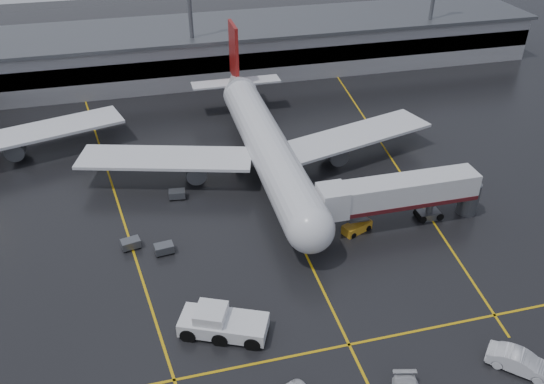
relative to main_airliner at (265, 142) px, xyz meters
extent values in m
plane|color=black|center=(0.00, -9.70, -4.21)|extent=(220.00, 220.00, 0.00)
cube|color=gold|center=(0.00, -9.70, -4.20)|extent=(0.25, 90.00, 0.02)
cube|color=gold|center=(0.00, -31.70, -4.20)|extent=(60.00, 0.25, 0.02)
cube|color=gold|center=(-20.00, 0.30, -4.20)|extent=(9.99, 69.35, 0.02)
cube|color=gold|center=(18.00, 0.30, -4.20)|extent=(7.57, 69.64, 0.02)
cube|color=gray|center=(0.00, 38.30, -0.21)|extent=(120.00, 18.00, 8.00)
cube|color=black|center=(0.00, 29.50, 0.29)|extent=(120.00, 0.40, 3.00)
cube|color=#595B60|center=(0.00, 38.30, 4.09)|extent=(122.00, 19.00, 0.60)
cylinder|color=#595B60|center=(-5.00, 32.30, 8.29)|extent=(0.70, 0.70, 25.00)
cylinder|color=silver|center=(0.00, -1.70, -0.01)|extent=(5.20, 36.00, 5.20)
sphere|color=silver|center=(0.00, -19.70, -0.01)|extent=(5.20, 5.20, 5.20)
cone|color=silver|center=(0.00, 19.30, 0.59)|extent=(4.94, 8.00, 4.94)
cube|color=maroon|center=(0.00, 20.30, 5.49)|extent=(0.50, 5.50, 8.50)
cube|color=silver|center=(0.00, 19.30, 0.79)|extent=(14.00, 3.00, 0.25)
cube|color=silver|center=(-13.00, 0.30, -0.81)|extent=(22.80, 11.83, 0.40)
cube|color=silver|center=(13.00, 0.30, -0.81)|extent=(22.80, 11.83, 0.40)
cylinder|color=#595B60|center=(-9.50, -0.70, -2.21)|extent=(2.60, 4.50, 2.60)
cylinder|color=#595B60|center=(9.50, -0.70, -2.21)|extent=(2.60, 4.50, 2.60)
cylinder|color=#595B60|center=(0.00, -16.70, -3.21)|extent=(0.56, 0.56, 2.00)
cylinder|color=#595B60|center=(-3.20, 1.30, -3.21)|extent=(0.56, 0.56, 2.00)
cylinder|color=#595B60|center=(3.20, 1.30, -3.21)|extent=(0.56, 0.56, 2.00)
cylinder|color=black|center=(0.00, -16.70, -3.76)|extent=(0.40, 1.10, 1.10)
cylinder|color=black|center=(-3.20, 1.30, -3.66)|extent=(1.00, 1.40, 1.40)
cylinder|color=black|center=(3.20, 1.30, -3.66)|extent=(1.00, 1.40, 1.40)
cube|color=silver|center=(-29.00, 12.30, -0.81)|extent=(22.80, 11.83, 0.40)
cylinder|color=#595B60|center=(-32.50, 11.30, -2.21)|extent=(2.60, 4.50, 2.60)
cube|color=silver|center=(12.00, -15.70, 0.19)|extent=(18.00, 3.20, 3.00)
cube|color=#4B1216|center=(12.00, -15.70, -1.11)|extent=(18.00, 3.30, 0.50)
cube|color=silver|center=(3.80, -15.70, 0.19)|extent=(3.00, 3.40, 3.30)
cylinder|color=#595B60|center=(16.00, -15.70, -2.71)|extent=(0.80, 0.80, 3.00)
cube|color=#595B60|center=(16.00, -15.70, -3.76)|extent=(2.60, 1.60, 0.90)
cylinder|color=#595B60|center=(21.00, -15.70, -2.21)|extent=(2.40, 2.40, 4.00)
cylinder|color=black|center=(14.90, -15.70, -3.76)|extent=(0.90, 1.80, 0.90)
cylinder|color=black|center=(17.10, -15.70, -3.76)|extent=(0.90, 1.80, 0.90)
cube|color=silver|center=(-10.53, -27.52, -3.19)|extent=(8.49, 6.09, 1.35)
cube|color=silver|center=(-11.56, -27.06, -2.07)|extent=(3.57, 3.57, 1.13)
cube|color=black|center=(-11.56, -27.06, -2.07)|extent=(3.21, 3.21, 1.01)
cylinder|color=black|center=(-13.21, -26.33, -3.59)|extent=(2.71, 3.68, 1.46)
cylinder|color=black|center=(-10.53, -27.52, -3.59)|extent=(2.71, 3.68, 1.46)
cylinder|color=black|center=(-7.85, -28.71, -3.59)|extent=(2.71, 3.68, 1.46)
cube|color=orange|center=(6.87, -16.04, -3.67)|extent=(3.82, 2.71, 1.08)
cube|color=#595B60|center=(6.87, -16.04, -2.64)|extent=(3.48, 2.12, 1.23)
cylinder|color=black|center=(5.78, -16.49, -3.91)|extent=(1.27, 1.80, 0.69)
cylinder|color=black|center=(7.95, -15.59, -3.91)|extent=(1.27, 1.80, 0.69)
imported|color=silver|center=(12.96, -37.79, -3.31)|extent=(5.29, 5.17, 1.81)
cube|color=#595B60|center=(-14.77, -14.63, -3.56)|extent=(2.15, 1.54, 0.90)
cylinder|color=black|center=(-15.50, -15.23, -4.03)|extent=(0.40, 0.20, 0.40)
cylinder|color=black|center=(-13.91, -15.03, -4.03)|extent=(0.40, 0.20, 0.40)
cylinder|color=black|center=(-15.62, -14.23, -4.03)|extent=(0.40, 0.20, 0.40)
cylinder|color=black|center=(-14.03, -14.04, -4.03)|extent=(0.40, 0.20, 0.40)
cube|color=#595B60|center=(-18.21, -12.87, -3.56)|extent=(2.23, 1.69, 0.90)
cylinder|color=black|center=(-18.89, -13.52, -4.03)|extent=(0.40, 0.20, 0.40)
cylinder|color=black|center=(-17.33, -13.19, -4.03)|extent=(0.40, 0.20, 0.40)
cylinder|color=black|center=(-19.10, -12.55, -4.03)|extent=(0.40, 0.20, 0.40)
cylinder|color=black|center=(-17.54, -12.21, -4.03)|extent=(0.40, 0.20, 0.40)
cube|color=#595B60|center=(-12.25, -4.18, -3.56)|extent=(2.12, 1.50, 0.90)
cylinder|color=black|center=(-13.09, -4.60, -4.03)|extent=(0.40, 0.20, 0.40)
cylinder|color=black|center=(-11.50, -4.77, -4.03)|extent=(0.40, 0.20, 0.40)
cylinder|color=black|center=(-12.99, -3.60, -4.03)|extent=(0.40, 0.20, 0.40)
cylinder|color=black|center=(-11.40, -3.77, -4.03)|extent=(0.40, 0.20, 0.40)
camera|label=1|loc=(-15.16, -63.42, 34.29)|focal=37.00mm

